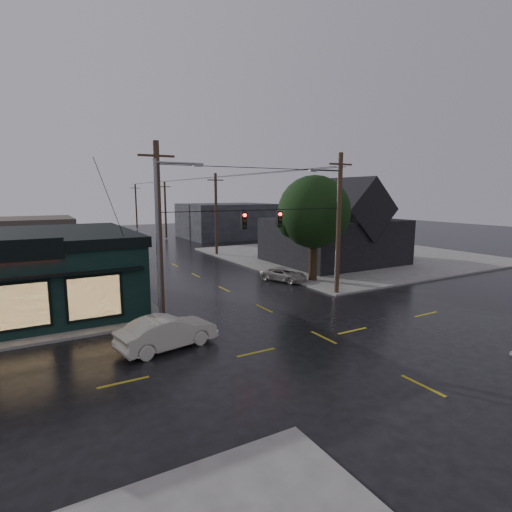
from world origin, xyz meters
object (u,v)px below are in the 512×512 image
utility_pole_ne (336,294)px  suv_silver (284,274)px  sedan_cream (167,332)px  corner_tree (314,212)px  utility_pole_nw (163,322)px

utility_pole_ne → suv_silver: (-0.86, 5.70, 0.56)m
sedan_cream → utility_pole_ne: bearing=-85.6°
corner_tree → utility_pole_ne: (-1.12, -4.31, -5.80)m
utility_pole_nw → sedan_cream: 4.08m
utility_pole_ne → sedan_cream: (-13.90, -3.90, 0.79)m
utility_pole_ne → corner_tree: bearing=75.4°
suv_silver → corner_tree: bearing=-58.1°
utility_pole_nw → utility_pole_ne: same height
corner_tree → utility_pole_ne: bearing=-104.6°
utility_pole_nw → utility_pole_ne: 13.00m
utility_pole_ne → suv_silver: size_ratio=2.53×
corner_tree → utility_pole_nw: size_ratio=0.85×
corner_tree → utility_pole_ne: corner_tree is taller
utility_pole_nw → sedan_cream: utility_pole_nw is taller
utility_pole_ne → sedan_cream: utility_pole_ne is taller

